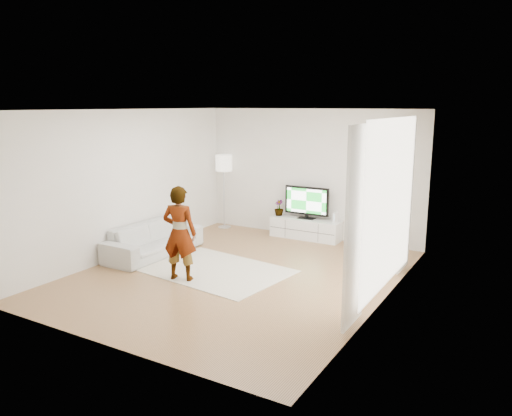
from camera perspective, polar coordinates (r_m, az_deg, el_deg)
The scene contains 17 objects.
floor at distance 8.70m, azimuth -2.04°, elevation -7.61°, with size 6.00×6.00×0.00m, color #B0804F.
ceiling at distance 8.21m, azimuth -2.19°, elevation 11.16°, with size 6.00×6.00×0.00m, color white.
wall_left at distance 9.89m, azimuth -14.46°, elevation 2.75°, with size 0.02×6.00×2.80m, color silver.
wall_right at distance 7.34m, azimuth 14.62°, elevation -0.30°, with size 0.02×6.00×2.80m, color silver.
wall_back at distance 10.96m, azimuth 6.32°, elevation 3.90°, with size 5.00×0.02×2.80m, color silver.
wall_front at distance 6.08m, azimuth -17.42°, elevation -2.91°, with size 5.00×0.02×2.80m, color silver.
window at distance 7.62m, azimuth 15.11°, elevation 0.49°, with size 0.01×2.60×2.50m, color white.
curtain_near at distance 6.45m, azimuth 11.30°, elevation -2.24°, with size 0.04×0.70×2.60m, color white.
curtain_far at distance 8.90m, azimuth 16.81°, elevation 1.32°, with size 0.04×0.70×2.60m, color white.
media_console at distance 10.98m, azimuth 5.69°, elevation -2.36°, with size 1.56×0.44×0.44m.
television at distance 10.87m, azimuth 5.82°, elevation 0.75°, with size 1.01×0.20×0.71m.
game_console at distance 10.64m, azimuth 9.07°, elevation -1.08°, with size 0.07×0.16×0.22m.
potted_plant at distance 11.17m, azimuth 2.64°, elevation 0.03°, with size 0.20×0.20×0.36m, color #3F7238.
rug at distance 8.92m, azimuth -4.56°, elevation -7.12°, with size 2.44×1.76×0.01m, color beige.
player at distance 8.32m, azimuth -8.73°, elevation -2.87°, with size 0.58×0.38×1.59m, color #334772.
sofa at distance 9.93m, azimuth -11.58°, elevation -3.54°, with size 2.10×0.82×0.61m, color silver.
floor_lamp at distance 11.70m, azimuth -3.71°, elevation 4.79°, with size 0.39×0.39×1.74m.
Camera 1 is at (4.40, -6.93, 2.88)m, focal length 35.00 mm.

